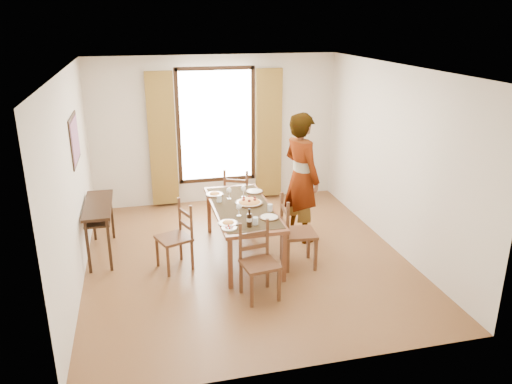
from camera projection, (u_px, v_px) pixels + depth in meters
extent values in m
plane|color=#4C2518|center=(246.00, 257.00, 7.29)|extent=(5.00, 5.00, 0.00)
cube|color=beige|center=(216.00, 131.00, 9.13)|extent=(4.50, 0.10, 2.70)
cube|color=beige|center=(304.00, 246.00, 4.55)|extent=(4.50, 0.10, 2.70)
cube|color=beige|center=(73.00, 181.00, 6.34)|extent=(0.10, 5.00, 2.70)
cube|color=beige|center=(394.00, 159.00, 7.34)|extent=(0.10, 5.00, 2.70)
cube|color=white|center=(244.00, 67.00, 6.38)|extent=(4.50, 5.00, 0.04)
cube|color=white|center=(216.00, 125.00, 9.07)|extent=(1.30, 0.04, 2.00)
cube|color=olive|center=(162.00, 140.00, 8.87)|extent=(0.48, 0.10, 2.40)
cube|color=olive|center=(269.00, 134.00, 9.30)|extent=(0.48, 0.10, 2.40)
cube|color=black|center=(74.00, 140.00, 6.76)|extent=(0.02, 0.86, 0.66)
cube|color=#D64728|center=(75.00, 139.00, 6.76)|extent=(0.01, 0.76, 0.56)
cube|color=black|center=(98.00, 205.00, 7.13)|extent=(0.38, 1.20, 0.04)
cube|color=black|center=(99.00, 213.00, 7.17)|extent=(0.34, 1.10, 0.03)
cube|color=black|center=(88.00, 248.00, 6.73)|extent=(0.04, 0.04, 0.76)
cube|color=black|center=(93.00, 217.00, 7.74)|extent=(0.04, 0.04, 0.76)
cube|color=black|center=(109.00, 245.00, 6.79)|extent=(0.04, 0.04, 0.76)
cube|color=black|center=(112.00, 216.00, 7.80)|extent=(0.04, 0.04, 0.76)
cube|color=brown|center=(242.00, 208.00, 7.15)|extent=(0.84, 1.95, 0.05)
cube|color=black|center=(242.00, 207.00, 7.15)|extent=(0.77, 1.80, 0.01)
cube|color=brown|center=(230.00, 264.00, 6.36)|extent=(0.06, 0.06, 0.70)
cube|color=brown|center=(209.00, 212.00, 8.04)|extent=(0.06, 0.06, 0.70)
cube|color=brown|center=(284.00, 258.00, 6.52)|extent=(0.06, 0.06, 0.70)
cube|color=brown|center=(252.00, 208.00, 8.20)|extent=(0.06, 0.06, 0.70)
cube|color=#4F301A|center=(174.00, 238.00, 6.84)|extent=(0.54, 0.54, 0.04)
cube|color=#4F301A|center=(157.00, 252.00, 6.96)|extent=(0.04, 0.04, 0.45)
cube|color=#4F301A|center=(181.00, 245.00, 7.15)|extent=(0.04, 0.04, 0.45)
cube|color=#4F301A|center=(168.00, 261.00, 6.68)|extent=(0.04, 0.04, 0.45)
cube|color=#4F301A|center=(192.00, 255.00, 6.87)|extent=(0.04, 0.04, 0.45)
cube|color=#4F301A|center=(180.00, 214.00, 7.00)|extent=(0.04, 0.04, 0.50)
cube|color=#4F301A|center=(191.00, 223.00, 6.72)|extent=(0.04, 0.04, 0.50)
cube|color=#4F301A|center=(186.00, 225.00, 6.89)|extent=(0.15, 0.35, 0.05)
cube|color=#4F301A|center=(185.00, 213.00, 6.83)|extent=(0.15, 0.35, 0.05)
cube|color=#4F301A|center=(238.00, 197.00, 8.38)|extent=(0.57, 0.57, 0.04)
cube|color=#4F301A|center=(251.00, 206.00, 8.60)|extent=(0.04, 0.04, 0.46)
cube|color=#4F301A|center=(247.00, 214.00, 8.26)|extent=(0.04, 0.04, 0.46)
cube|color=#4F301A|center=(230.00, 205.00, 8.66)|extent=(0.04, 0.04, 0.46)
cube|color=#4F301A|center=(225.00, 213.00, 8.32)|extent=(0.04, 0.04, 0.46)
cube|color=#4F301A|center=(247.00, 186.00, 8.09)|extent=(0.04, 0.04, 0.52)
cube|color=#4F301A|center=(225.00, 185.00, 8.14)|extent=(0.04, 0.04, 0.52)
cube|color=#4F301A|center=(236.00, 192.00, 8.15)|extent=(0.35, 0.17, 0.05)
cube|color=#4F301A|center=(236.00, 181.00, 8.09)|extent=(0.35, 0.17, 0.05)
cube|color=#4F301A|center=(260.00, 264.00, 6.12)|extent=(0.48, 0.48, 0.04)
cube|color=#4F301A|center=(252.00, 291.00, 5.98)|extent=(0.04, 0.04, 0.45)
cube|color=#4F301A|center=(241.00, 277.00, 6.29)|extent=(0.04, 0.04, 0.45)
cube|color=#4F301A|center=(279.00, 285.00, 6.10)|extent=(0.04, 0.04, 0.45)
cube|color=#4F301A|center=(267.00, 271.00, 6.42)|extent=(0.04, 0.04, 0.45)
cube|color=#4F301A|center=(240.00, 242.00, 6.14)|extent=(0.04, 0.04, 0.50)
cube|color=#4F301A|center=(267.00, 237.00, 6.27)|extent=(0.04, 0.04, 0.50)
cube|color=#4F301A|center=(254.00, 247.00, 6.24)|extent=(0.36, 0.08, 0.05)
cube|color=#4F301A|center=(254.00, 234.00, 6.18)|extent=(0.36, 0.08, 0.05)
cube|color=#4F301A|center=(299.00, 233.00, 6.91)|extent=(0.49, 0.49, 0.04)
cube|color=#4F301A|center=(315.00, 254.00, 6.84)|extent=(0.04, 0.04, 0.49)
cube|color=#4F301A|center=(288.00, 256.00, 6.78)|extent=(0.04, 0.04, 0.49)
cube|color=#4F301A|center=(308.00, 242.00, 7.20)|extent=(0.04, 0.04, 0.49)
cube|color=#4F301A|center=(282.00, 244.00, 7.15)|extent=(0.04, 0.04, 0.49)
cube|color=#4F301A|center=(288.00, 221.00, 6.61)|extent=(0.04, 0.04, 0.54)
cube|color=#4F301A|center=(282.00, 211.00, 6.97)|extent=(0.04, 0.04, 0.54)
cube|color=#4F301A|center=(284.00, 223.00, 6.83)|extent=(0.06, 0.39, 0.05)
cube|color=#4F301A|center=(285.00, 210.00, 6.76)|extent=(0.06, 0.39, 0.05)
imported|color=#9A9DA3|center=(301.00, 177.00, 7.61)|extent=(1.04, 0.95, 2.01)
cylinder|color=silver|center=(270.00, 208.00, 6.96)|extent=(0.07, 0.07, 0.10)
cylinder|color=silver|center=(219.00, 199.00, 7.31)|extent=(0.07, 0.07, 0.10)
cylinder|color=silver|center=(255.00, 221.00, 6.51)|extent=(0.07, 0.07, 0.10)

